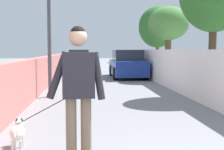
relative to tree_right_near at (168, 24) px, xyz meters
name	(u,v)px	position (x,y,z in m)	size (l,w,h in m)	color
ground_plane	(102,79)	(1.00, 3.25, -2.81)	(80.00, 80.00, 0.00)	gray
wall_left	(48,70)	(-1.00, 5.83, -2.18)	(48.00, 0.30, 1.26)	#CC726B
fence_right	(159,66)	(-1.00, 0.67, -2.03)	(48.00, 0.30, 1.55)	white
tree_right_near	(168,24)	(0.00, 0.00, 0.00)	(2.02, 2.02, 3.71)	brown
tree_right_mid	(158,27)	(6.00, -0.82, 0.29)	(2.61, 2.61, 4.53)	brown
person_skateboarder	(78,86)	(-11.74, 4.18, -1.69)	(0.25, 0.71, 1.75)	#726651
dog	(18,132)	(-10.62, 5.15, -2.53)	(1.44, 1.11, 1.06)	white
car_near	(127,65)	(1.77, 1.82, -2.09)	(4.30, 1.80, 1.54)	navy
car_far	(79,60)	(9.48, 4.68, -2.09)	(4.20, 1.80, 1.54)	silver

